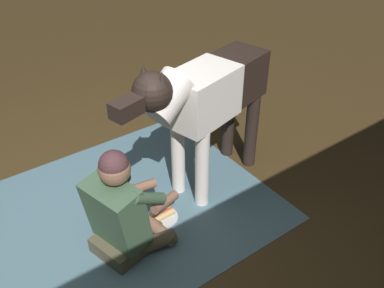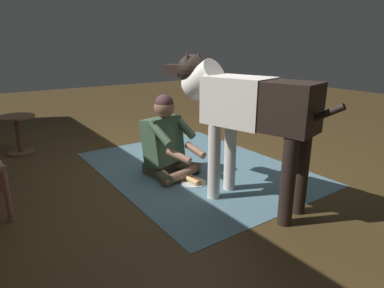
{
  "view_description": "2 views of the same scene",
  "coord_description": "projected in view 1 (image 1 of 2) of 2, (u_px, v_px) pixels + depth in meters",
  "views": [
    {
      "loc": [
        0.77,
        2.23,
        2.36
      ],
      "look_at": [
        -0.71,
        0.18,
        0.6
      ],
      "focal_mm": 39.54,
      "sensor_mm": 36.0,
      "label": 1
    },
    {
      "loc": [
        -2.89,
        1.9,
        1.33
      ],
      "look_at": [
        -0.5,
        0.23,
        0.44
      ],
      "focal_mm": 30.58,
      "sensor_mm": 36.0,
      "label": 2
    }
  ],
  "objects": [
    {
      "name": "hot_dog_on_plate",
      "position": [
        162.0,
        215.0,
        3.29
      ],
      "size": [
        0.25,
        0.25,
        0.06
      ],
      "color": "silver",
      "rests_on": "ground"
    },
    {
      "name": "person_sitting_on_floor",
      "position": [
        122.0,
        211.0,
        2.87
      ],
      "size": [
        0.69,
        0.58,
        0.85
      ],
      "color": "brown",
      "rests_on": "ground"
    },
    {
      "name": "large_dog",
      "position": [
        207.0,
        98.0,
        3.17
      ],
      "size": [
        1.64,
        0.58,
        1.27
      ],
      "color": "white",
      "rests_on": "ground"
    },
    {
      "name": "area_rug",
      "position": [
        109.0,
        216.0,
        3.32
      ],
      "size": [
        2.52,
        1.89,
        0.01
      ],
      "primitive_type": "cube",
      "color": "slate",
      "rests_on": "ground"
    },
    {
      "name": "ground_plane",
      "position": [
        102.0,
        230.0,
        3.2
      ],
      "size": [
        15.5,
        15.5,
        0.0
      ],
      "primitive_type": "plane",
      "color": "#402F18"
    }
  ]
}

